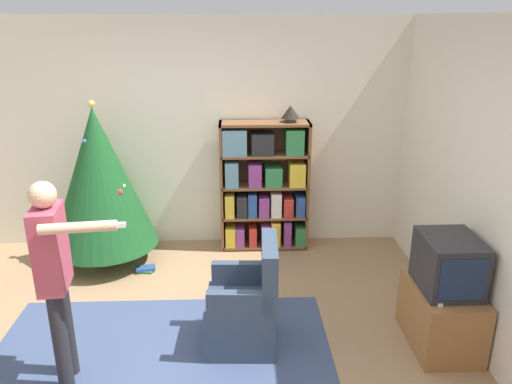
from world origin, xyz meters
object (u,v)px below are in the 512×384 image
Objects in this scene: bookshelf at (264,187)px; christmas_tree at (100,179)px; armchair at (246,309)px; television at (449,264)px; table_lamp at (290,113)px; standing_person at (55,270)px.

bookshelf is 0.83× the size of christmas_tree.
christmas_tree is at bearing -133.01° from armchair.
television is at bearing -55.02° from bookshelf.
christmas_tree is (-3.10, 1.60, 0.22)m from television.
armchair is at bearing -97.52° from bookshelf.
table_lamp is at bearing 9.32° from christmas_tree.
television is at bearing 89.91° from armchair.
christmas_tree is 2.24m from armchair.
bookshelf is 0.95× the size of standing_person.
television is at bearing -61.24° from table_lamp.
table_lamp reaches higher than standing_person.
table_lamp is at bearing 2.01° from bookshelf.
christmas_tree is 1.94× the size of armchair.
table_lamp reaches higher than bookshelf.
armchair is (1.51, -1.53, -0.64)m from christmas_tree.
table_lamp is at bearing 134.25° from standing_person.
christmas_tree reaches higher than table_lamp.
armchair is at bearing 177.43° from television.
television is 2.37m from table_lamp.
armchair is at bearing 100.47° from standing_person.
television is at bearing 89.96° from standing_person.
television is 0.30× the size of christmas_tree.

